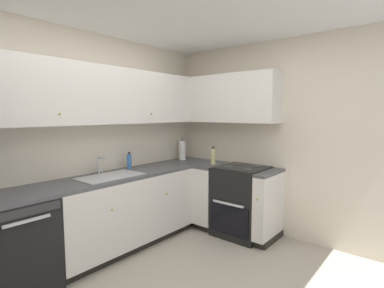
{
  "coord_description": "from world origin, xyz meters",
  "views": [
    {
      "loc": [
        -1.69,
        -1.47,
        1.59
      ],
      "look_at": [
        1.0,
        0.77,
        1.22
      ],
      "focal_mm": 27.5,
      "sensor_mm": 36.0,
      "label": 1
    }
  ],
  "objects_px": {
    "oven_range": "(242,200)",
    "dishwasher": "(14,246)",
    "paper_towel_roll": "(182,150)",
    "oil_bottle": "(213,156)",
    "soap_bottle": "(129,161)"
  },
  "relations": [
    {
      "from": "oven_range",
      "to": "oil_bottle",
      "type": "bearing_deg",
      "value": 92.39
    },
    {
      "from": "dishwasher",
      "to": "oven_range",
      "type": "height_order",
      "value": "oven_range"
    },
    {
      "from": "soap_bottle",
      "to": "oil_bottle",
      "type": "bearing_deg",
      "value": -32.53
    },
    {
      "from": "dishwasher",
      "to": "oven_range",
      "type": "xyz_separation_m",
      "value": [
        2.41,
        -0.89,
        0.03
      ]
    },
    {
      "from": "oil_bottle",
      "to": "paper_towel_roll",
      "type": "bearing_deg",
      "value": 87.74
    },
    {
      "from": "oven_range",
      "to": "paper_towel_roll",
      "type": "distance_m",
      "value": 1.2
    },
    {
      "from": "dishwasher",
      "to": "soap_bottle",
      "type": "xyz_separation_m",
      "value": [
        1.42,
        0.18,
        0.56
      ]
    },
    {
      "from": "dishwasher",
      "to": "paper_towel_roll",
      "type": "relative_size",
      "value": 2.44
    },
    {
      "from": "oven_range",
      "to": "soap_bottle",
      "type": "distance_m",
      "value": 1.55
    },
    {
      "from": "oven_range",
      "to": "soap_bottle",
      "type": "relative_size",
      "value": 4.82
    },
    {
      "from": "oven_range",
      "to": "oil_bottle",
      "type": "distance_m",
      "value": 0.71
    },
    {
      "from": "dishwasher",
      "to": "paper_towel_roll",
      "type": "xyz_separation_m",
      "value": [
        2.41,
        0.16,
        0.61
      ]
    },
    {
      "from": "paper_towel_roll",
      "to": "oil_bottle",
      "type": "xyz_separation_m",
      "value": [
        -0.02,
        -0.6,
        -0.03
      ]
    },
    {
      "from": "dishwasher",
      "to": "oil_bottle",
      "type": "height_order",
      "value": "oil_bottle"
    },
    {
      "from": "oven_range",
      "to": "dishwasher",
      "type": "bearing_deg",
      "value": 159.63
    }
  ]
}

